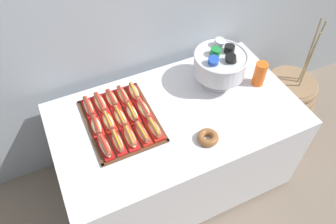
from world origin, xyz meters
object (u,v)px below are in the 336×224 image
at_px(hot_dog_4, 154,129).
at_px(hot_dog_10, 89,107).
at_px(hot_dog_5, 96,126).
at_px(hot_dog_14, 134,92).
at_px(floor_vase, 284,103).
at_px(hot_dog_2, 130,138).
at_px(cup_stack, 260,74).
at_px(donut, 208,137).
at_px(hot_dog_3, 142,133).
at_px(hot_dog_0, 105,147).
at_px(hot_dog_12, 112,99).
at_px(hot_dog_13, 123,96).
at_px(hot_dog_7, 121,118).
at_px(serving_tray, 121,121).
at_px(punch_bowl, 220,63).
at_px(hot_dog_1, 118,142).
at_px(hot_dog_11, 100,103).
at_px(hot_dog_6, 109,122).
at_px(buffet_table, 176,147).
at_px(hot_dog_8, 132,113).
at_px(hot_dog_9, 144,109).

relative_size(hot_dog_4, hot_dog_10, 0.93).
bearing_deg(hot_dog_5, hot_dog_14, 28.92).
height_order(floor_vase, hot_dog_2, floor_vase).
bearing_deg(cup_stack, donut, -153.52).
bearing_deg(hot_dog_4, floor_vase, 8.78).
height_order(floor_vase, hot_dog_3, floor_vase).
distance_m(hot_dog_0, hot_dog_12, 0.36).
bearing_deg(hot_dog_13, hot_dog_7, -114.34).
bearing_deg(hot_dog_7, hot_dog_14, 47.83).
height_order(serving_tray, punch_bowl, punch_bowl).
distance_m(hot_dog_3, donut, 0.38).
bearing_deg(hot_dog_1, hot_dog_11, 90.11).
distance_m(hot_dog_1, hot_dog_6, 0.17).
height_order(hot_dog_1, hot_dog_12, same).
bearing_deg(hot_dog_3, cup_stack, 6.01).
height_order(buffet_table, serving_tray, serving_tray).
bearing_deg(hot_dog_13, floor_vase, -5.48).
xyz_separation_m(hot_dog_13, hot_dog_14, (0.07, 0.00, 0.00)).
xyz_separation_m(buffet_table, hot_dog_5, (-0.49, 0.09, 0.40)).
distance_m(hot_dog_11, hot_dog_12, 0.08).
relative_size(hot_dog_3, hot_dog_8, 1.03).
xyz_separation_m(hot_dog_5, hot_dog_7, (0.15, 0.00, -0.00)).
bearing_deg(floor_vase, hot_dog_8, -178.56).
bearing_deg(floor_vase, hot_dog_14, 174.20).
bearing_deg(hot_dog_12, serving_tray, -89.89).
relative_size(hot_dog_12, hot_dog_14, 1.03).
bearing_deg(serving_tray, hot_dog_3, -65.45).
bearing_deg(punch_bowl, hot_dog_7, -175.98).
relative_size(hot_dog_6, hot_dog_11, 0.88).
relative_size(hot_dog_0, hot_dog_9, 0.99).
distance_m(floor_vase, hot_dog_13, 1.48).
xyz_separation_m(hot_dog_4, cup_stack, (0.79, 0.09, 0.05)).
height_order(hot_dog_6, punch_bowl, punch_bowl).
relative_size(buffet_table, hot_dog_3, 9.32).
bearing_deg(hot_dog_2, donut, -23.34).
height_order(floor_vase, hot_dog_7, floor_vase).
relative_size(hot_dog_7, hot_dog_9, 0.96).
bearing_deg(hot_dog_13, hot_dog_0, -124.18).
xyz_separation_m(hot_dog_0, hot_dog_5, (-0.00, 0.16, -0.00)).
height_order(hot_dog_1, hot_dog_7, hot_dog_1).
bearing_deg(buffet_table, punch_bowl, 20.26).
bearing_deg(hot_dog_13, buffet_table, -43.93).
xyz_separation_m(hot_dog_0, donut, (0.56, -0.18, -0.02)).
bearing_deg(serving_tray, punch_bowl, 4.02).
distance_m(hot_dog_9, hot_dog_13, 0.18).
xyz_separation_m(floor_vase, hot_dog_14, (-1.29, 0.13, 0.56)).
relative_size(hot_dog_6, hot_dog_7, 0.93).
bearing_deg(hot_dog_11, punch_bowl, -8.43).
xyz_separation_m(hot_dog_2, hot_dog_3, (0.07, 0.00, -0.00)).
xyz_separation_m(hot_dog_1, hot_dog_13, (0.15, 0.33, -0.00)).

